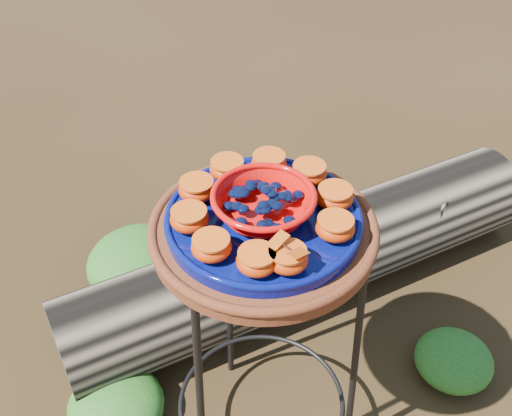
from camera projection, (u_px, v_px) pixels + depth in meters
name	position (u px, v px, depth m)	size (l,w,h in m)	color
plant_stand	(262.00, 352.00, 1.44)	(0.44, 0.44, 0.70)	black
terracotta_saucer	(263.00, 232.00, 1.20)	(0.42, 0.42, 0.03)	#481A13
cobalt_plate	(263.00, 221.00, 1.18)	(0.36, 0.36, 0.02)	#020241
red_bowl	(264.00, 205.00, 1.16)	(0.18, 0.18, 0.05)	red
glass_gems	(264.00, 189.00, 1.13)	(0.14, 0.14, 0.02)	black
orange_half_0	(287.00, 259.00, 1.06)	(0.07, 0.07, 0.04)	#B01708
orange_half_1	(335.00, 228.00, 1.12)	(0.07, 0.07, 0.04)	#B01708
orange_half_2	(335.00, 197.00, 1.18)	(0.07, 0.07, 0.04)	#B01708
orange_half_3	(309.00, 173.00, 1.24)	(0.07, 0.07, 0.04)	#B01708
orange_half_4	(269.00, 163.00, 1.26)	(0.07, 0.07, 0.04)	#B01708
orange_half_5	(227.00, 169.00, 1.25)	(0.07, 0.07, 0.04)	#B01708
orange_half_6	(197.00, 189.00, 1.20)	(0.07, 0.07, 0.04)	#B01708
orange_half_7	(189.00, 219.00, 1.14)	(0.07, 0.07, 0.04)	#B01708
orange_half_8	(211.00, 247.00, 1.08)	(0.07, 0.07, 0.04)	#B01708
orange_half_9	(257.00, 261.00, 1.06)	(0.07, 0.07, 0.04)	#B01708
butterfly	(288.00, 247.00, 1.04)	(0.08, 0.05, 0.01)	#BC480C
driftwood_log	(304.00, 259.00, 1.95)	(1.51, 0.40, 0.28)	black
foliage_left	(116.00, 405.00, 1.66)	(0.25, 0.25, 0.13)	#165513
foliage_right	(454.00, 359.00, 1.78)	(0.22, 0.22, 0.11)	#165513
foliage_back	(140.00, 262.00, 2.02)	(0.34, 0.34, 0.17)	#165513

